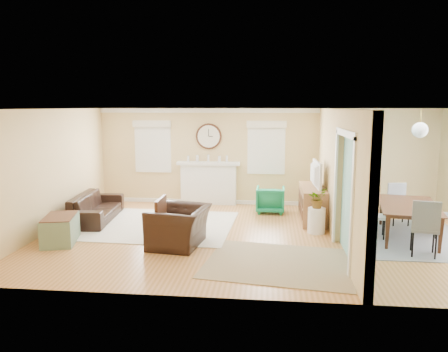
{
  "coord_description": "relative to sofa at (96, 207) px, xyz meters",
  "views": [
    {
      "loc": [
        0.17,
        -8.71,
        2.65
      ],
      "look_at": [
        -0.8,
        0.3,
        1.2
      ],
      "focal_mm": 35.0,
      "sensor_mm": 36.0,
      "label": 1
    }
  ],
  "objects": [
    {
      "name": "trunk",
      "position": [
        -0.01,
        -1.75,
        -0.04
      ],
      "size": [
        0.78,
        1.05,
        0.54
      ],
      "color": "slate",
      "rests_on": "floor"
    },
    {
      "name": "dining_chair_e",
      "position": [
        7.61,
        -0.6,
        0.26
      ],
      "size": [
        0.52,
        0.52,
        0.97
      ],
      "color": "gray",
      "rests_on": "floor"
    },
    {
      "name": "sofa",
      "position": [
        0.0,
        0.0,
        0.0
      ],
      "size": [
        1.03,
        2.19,
        0.62
      ],
      "primitive_type": "imported",
      "rotation": [
        0.0,
        0.0,
        1.67
      ],
      "color": "black",
      "rests_on": "floor"
    },
    {
      "name": "wall_clock",
      "position": [
        2.39,
        2.06,
        1.54
      ],
      "size": [
        0.7,
        0.07,
        0.7
      ],
      "color": "#4A2A1C",
      "rests_on": "wall_back"
    },
    {
      "name": "window_right",
      "position": [
        3.94,
        2.05,
        1.35
      ],
      "size": [
        1.05,
        0.13,
        1.42
      ],
      "color": "white",
      "rests_on": "wall_back"
    },
    {
      "name": "ceiling",
      "position": [
        3.89,
        -0.91,
        2.29
      ],
      "size": [
        9.0,
        6.0,
        0.02
      ],
      "primitive_type": "cube",
      "color": "white",
      "rests_on": "wall_back"
    },
    {
      "name": "wall_front",
      "position": [
        3.89,
        -3.91,
        0.99
      ],
      "size": [
        9.0,
        0.02,
        2.6
      ],
      "primitive_type": "cube",
      "color": "tan",
      "rests_on": "ground"
    },
    {
      "name": "green_chair",
      "position": [
        4.08,
        1.2,
        0.02
      ],
      "size": [
        0.71,
        0.73,
        0.65
      ],
      "primitive_type": "imported",
      "rotation": [
        0.0,
        0.0,
        3.12
      ],
      "color": "#15623D",
      "rests_on": "floor"
    },
    {
      "name": "floor",
      "position": [
        3.89,
        -0.91,
        -0.31
      ],
      "size": [
        9.0,
        9.0,
        0.0
      ],
      "primitive_type": "plane",
      "color": "#A86C30",
      "rests_on": "ground"
    },
    {
      "name": "potted_plant",
      "position": [
        5.05,
        -0.53,
        0.44
      ],
      "size": [
        0.5,
        0.5,
        0.42
      ],
      "primitive_type": "imported",
      "rotation": [
        0.0,
        0.0,
        0.8
      ],
      "color": "#337F33",
      "rests_on": "garden_stool"
    },
    {
      "name": "rug_jute",
      "position": [
        4.24,
        -2.44,
        -0.3
      ],
      "size": [
        2.7,
        2.32,
        0.01
      ],
      "primitive_type": "cube",
      "rotation": [
        0.0,
        0.0,
        -0.14
      ],
      "color": "#9D8A64",
      "rests_on": "floor"
    },
    {
      "name": "window_left",
      "position": [
        0.84,
        2.05,
        1.35
      ],
      "size": [
        1.05,
        0.13,
        1.42
      ],
      "color": "white",
      "rests_on": "wall_back"
    },
    {
      "name": "dining_table",
      "position": [
        6.89,
        -0.69,
        0.04
      ],
      "size": [
        1.43,
        2.14,
        0.69
      ],
      "primitive_type": "imported",
      "rotation": [
        0.0,
        0.0,
        1.4
      ],
      "color": "#4A2A1C",
      "rests_on": "floor"
    },
    {
      "name": "wall_left",
      "position": [
        -0.61,
        -0.91,
        0.99
      ],
      "size": [
        0.02,
        6.0,
        2.6
      ],
      "primitive_type": "cube",
      "color": "tan",
      "rests_on": "ground"
    },
    {
      "name": "wall_back",
      "position": [
        3.89,
        2.09,
        0.99
      ],
      "size": [
        9.0,
        0.02,
        2.6
      ],
      "primitive_type": "cube",
      "color": "tan",
      "rests_on": "ground"
    },
    {
      "name": "rug_grey",
      "position": [
        6.89,
        -0.69,
        -0.3
      ],
      "size": [
        2.31,
        2.89,
        0.01
      ],
      "primitive_type": "cube",
      "color": "gray",
      "rests_on": "floor"
    },
    {
      "name": "dining_chair_w",
      "position": [
        6.21,
        -0.72,
        0.23
      ],
      "size": [
        0.47,
        0.47,
        0.92
      ],
      "color": "white",
      "rests_on": "floor"
    },
    {
      "name": "pendant",
      "position": [
        6.89,
        -0.91,
        1.89
      ],
      "size": [
        0.3,
        0.3,
        0.55
      ],
      "color": "gold",
      "rests_on": "ceiling"
    },
    {
      "name": "tv",
      "position": [
        5.03,
        0.51,
        0.79
      ],
      "size": [
        0.2,
        1.06,
        0.6
      ],
      "primitive_type": "imported",
      "rotation": [
        0.0,
        0.0,
        1.63
      ],
      "color": "black",
      "rests_on": "credenza"
    },
    {
      "name": "fireplace",
      "position": [
        2.39,
        1.97,
        0.29
      ],
      "size": [
        1.7,
        0.3,
        1.17
      ],
      "color": "white",
      "rests_on": "ground"
    },
    {
      "name": "credenza",
      "position": [
        5.05,
        0.51,
        0.09
      ],
      "size": [
        0.55,
        1.61,
        0.8
      ],
      "color": "#A3734C",
      "rests_on": "floor"
    },
    {
      "name": "partition",
      "position": [
        5.41,
        -0.62,
        1.05
      ],
      "size": [
        0.17,
        6.0,
        2.6
      ],
      "color": "tan",
      "rests_on": "ground"
    },
    {
      "name": "rug_cream",
      "position": [
        1.6,
        -0.31,
        -0.3
      ],
      "size": [
        3.38,
        2.96,
        0.02
      ],
      "primitive_type": "cube",
      "rotation": [
        0.0,
        0.0,
        -0.04
      ],
      "color": "beige",
      "rests_on": "floor"
    },
    {
      "name": "garden_stool",
      "position": [
        5.05,
        -0.53,
        -0.04
      ],
      "size": [
        0.37,
        0.37,
        0.54
      ],
      "primitive_type": "cylinder",
      "color": "white",
      "rests_on": "floor"
    },
    {
      "name": "dining_chair_s",
      "position": [
        6.81,
        -1.76,
        0.3
      ],
      "size": [
        0.55,
        0.55,
        1.04
      ],
      "color": "gray",
      "rests_on": "floor"
    },
    {
      "name": "dining_chair_n",
      "position": [
        6.96,
        0.34,
        0.23
      ],
      "size": [
        0.45,
        0.45,
        0.93
      ],
      "color": "gray",
      "rests_on": "floor"
    },
    {
      "name": "eames_chair",
      "position": [
        2.35,
        -1.68,
        0.07
      ],
      "size": [
        1.16,
        1.28,
        0.76
      ],
      "primitive_type": "imported",
      "rotation": [
        0.0,
        0.0,
        -1.7
      ],
      "color": "black",
      "rests_on": "floor"
    }
  ]
}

